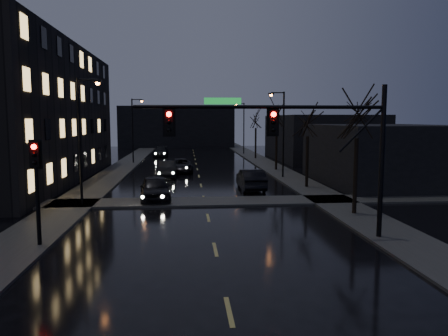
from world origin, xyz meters
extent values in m
cube|color=#2D2D2B|center=(-8.50, 35.00, 0.06)|extent=(3.00, 140.00, 0.12)
cube|color=#2D2D2B|center=(8.50, 35.00, 0.06)|extent=(3.00, 140.00, 0.12)
cube|color=#2D2D2B|center=(0.00, 18.50, 0.06)|extent=(40.00, 3.00, 0.12)
cube|color=black|center=(-16.50, 30.00, 6.00)|extent=(12.00, 30.00, 12.00)
cube|color=black|center=(15.50, 26.00, 2.50)|extent=(10.00, 14.00, 5.00)
cube|color=black|center=(17.00, 48.00, 3.00)|extent=(12.00, 18.00, 6.00)
cube|color=black|center=(-3.00, 78.00, 4.00)|extent=(22.00, 10.00, 8.00)
cylinder|color=black|center=(7.60, 9.00, 3.50)|extent=(0.22, 0.22, 7.00)
cylinder|color=black|center=(2.10, 9.00, 6.00)|extent=(11.00, 0.16, 0.16)
cylinder|color=black|center=(6.60, 9.00, 5.00)|extent=(2.05, 0.10, 2.05)
cube|color=#0C591E|center=(0.40, 9.00, 6.25)|extent=(1.60, 0.04, 0.28)
cube|color=black|center=(-1.90, 9.00, 5.35)|extent=(0.35, 0.28, 1.05)
sphere|color=#FF0705|center=(-1.90, 8.84, 5.68)|extent=(0.22, 0.22, 0.22)
cube|color=black|center=(2.60, 9.00, 5.35)|extent=(0.35, 0.28, 1.05)
sphere|color=#FF0705|center=(2.60, 8.84, 5.68)|extent=(0.22, 0.22, 0.22)
cylinder|color=black|center=(-7.50, 9.00, 2.20)|extent=(0.18, 0.18, 4.40)
cube|color=black|center=(-7.50, 9.00, 4.00)|extent=(0.35, 0.28, 1.05)
sphere|color=#FF0705|center=(-7.50, 8.84, 4.33)|extent=(0.22, 0.22, 0.22)
cylinder|color=black|center=(8.40, 14.00, 2.20)|extent=(0.24, 0.24, 4.40)
cylinder|color=black|center=(8.40, 24.00, 2.06)|extent=(0.24, 0.24, 4.12)
cylinder|color=black|center=(8.40, 36.00, 2.34)|extent=(0.24, 0.24, 4.68)
cylinder|color=black|center=(8.40, 50.00, 2.15)|extent=(0.24, 0.24, 4.29)
cylinder|color=black|center=(-7.80, 18.00, 4.00)|extent=(0.16, 0.16, 8.00)
cylinder|color=black|center=(-7.20, 18.00, 7.90)|extent=(1.20, 0.10, 0.10)
cube|color=black|center=(-6.60, 18.00, 7.80)|extent=(0.50, 0.25, 0.15)
sphere|color=orange|center=(-6.60, 18.00, 7.70)|extent=(0.28, 0.28, 0.28)
cylinder|color=black|center=(-7.80, 45.00, 4.00)|extent=(0.16, 0.16, 8.00)
cylinder|color=black|center=(-7.20, 45.00, 7.90)|extent=(1.20, 0.10, 0.10)
cube|color=black|center=(-6.60, 45.00, 7.80)|extent=(0.50, 0.25, 0.15)
sphere|color=orange|center=(-6.60, 45.00, 7.70)|extent=(0.28, 0.28, 0.28)
cylinder|color=black|center=(7.80, 30.00, 4.00)|extent=(0.16, 0.16, 8.00)
cylinder|color=black|center=(7.20, 30.00, 7.90)|extent=(1.20, 0.10, 0.10)
cube|color=black|center=(6.60, 30.00, 7.80)|extent=(0.50, 0.25, 0.15)
sphere|color=orange|center=(6.60, 30.00, 7.70)|extent=(0.28, 0.28, 0.28)
cylinder|color=black|center=(7.80, 58.00, 4.00)|extent=(0.16, 0.16, 8.00)
cylinder|color=black|center=(7.20, 58.00, 7.90)|extent=(1.20, 0.10, 0.10)
cube|color=black|center=(6.60, 58.00, 7.80)|extent=(0.50, 0.25, 0.15)
sphere|color=orange|center=(6.60, 58.00, 7.70)|extent=(0.28, 0.28, 0.28)
imported|color=black|center=(-3.31, 19.54, 0.84)|extent=(2.44, 5.08, 1.67)
imported|color=black|center=(-3.00, 31.56, 0.77)|extent=(1.77, 4.71, 1.54)
imported|color=black|center=(-1.80, 35.44, 0.70)|extent=(2.69, 5.19, 1.40)
imported|color=black|center=(-4.95, 54.59, 0.73)|extent=(2.19, 5.08, 1.46)
imported|color=black|center=(3.81, 23.47, 0.81)|extent=(1.81, 4.96, 1.62)
camera|label=1|loc=(-1.17, -9.88, 5.46)|focal=35.00mm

